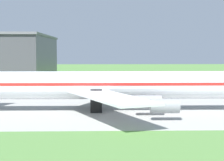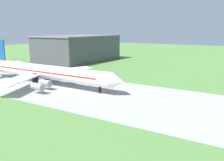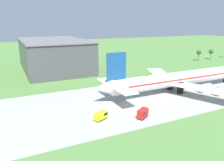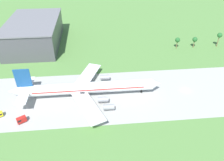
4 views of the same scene
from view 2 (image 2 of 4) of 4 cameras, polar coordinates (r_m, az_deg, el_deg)
ground_plane at (r=82.06m, az=11.55°, el=-5.31°), size 600.00×600.00×0.00m
taxiway_strip at (r=82.05m, az=11.55°, el=-5.30°), size 320.00×44.00×0.02m
jet_airliner at (r=111.97m, az=-15.28°, el=1.95°), size 79.46×53.69×18.52m
terminal_building at (r=188.33m, az=-7.72°, el=7.32°), size 36.72×61.20×18.72m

